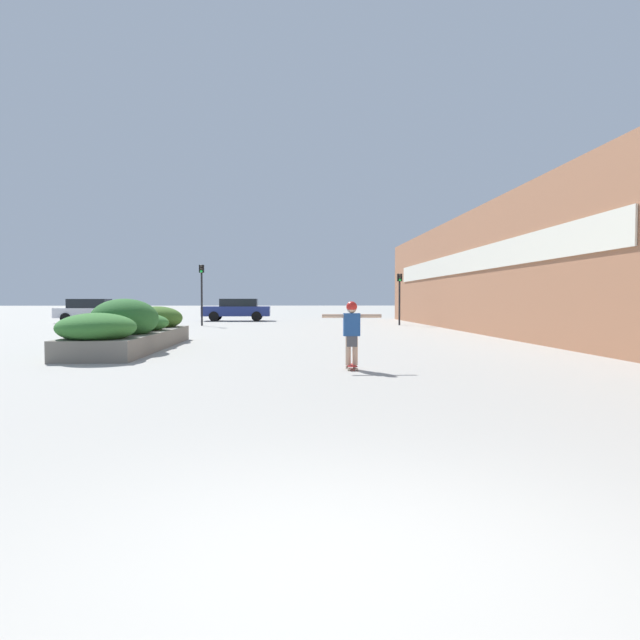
{
  "coord_description": "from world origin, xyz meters",
  "views": [
    {
      "loc": [
        -0.36,
        -3.1,
        1.5
      ],
      "look_at": [
        0.7,
        16.39,
        0.82
      ],
      "focal_mm": 32.0,
      "sensor_mm": 36.0,
      "label": 1
    }
  ],
  "objects_px": {
    "traffic_light_right": "(400,290)",
    "car_leftmost": "(531,311)",
    "skateboard": "(352,366)",
    "car_center_right": "(237,309)",
    "car_center_left": "(91,310)",
    "skateboarder": "(352,327)",
    "traffic_light_left": "(202,284)"
  },
  "relations": [
    {
      "from": "skateboard",
      "to": "car_center_right",
      "type": "distance_m",
      "value": 29.4
    },
    {
      "from": "skateboarder",
      "to": "traffic_light_left",
      "type": "xyz_separation_m",
      "value": [
        -6.44,
        21.3,
        1.48
      ]
    },
    {
      "from": "skateboard",
      "to": "traffic_light_left",
      "type": "height_order",
      "value": "traffic_light_left"
    },
    {
      "from": "car_center_left",
      "to": "traffic_light_left",
      "type": "distance_m",
      "value": 9.4
    },
    {
      "from": "traffic_light_right",
      "to": "traffic_light_left",
      "type": "bearing_deg",
      "value": -179.16
    },
    {
      "from": "skateboard",
      "to": "car_center_right",
      "type": "height_order",
      "value": "car_center_right"
    },
    {
      "from": "car_leftmost",
      "to": "car_center_right",
      "type": "xyz_separation_m",
      "value": [
        -19.76,
        4.17,
        0.07
      ]
    },
    {
      "from": "traffic_light_right",
      "to": "car_leftmost",
      "type": "bearing_deg",
      "value": 19.25
    },
    {
      "from": "car_center_left",
      "to": "car_center_right",
      "type": "height_order",
      "value": "car_center_right"
    },
    {
      "from": "car_center_right",
      "to": "traffic_light_right",
      "type": "bearing_deg",
      "value": -125.88
    },
    {
      "from": "skateboard",
      "to": "car_center_left",
      "type": "relative_size",
      "value": 0.14
    },
    {
      "from": "traffic_light_left",
      "to": "traffic_light_right",
      "type": "height_order",
      "value": "traffic_light_left"
    },
    {
      "from": "skateboard",
      "to": "car_leftmost",
      "type": "distance_m",
      "value": 28.8
    },
    {
      "from": "skateboard",
      "to": "skateboarder",
      "type": "height_order",
      "value": "skateboarder"
    },
    {
      "from": "skateboard",
      "to": "skateboarder",
      "type": "distance_m",
      "value": 0.86
    },
    {
      "from": "skateboarder",
      "to": "traffic_light_right",
      "type": "height_order",
      "value": "traffic_light_right"
    },
    {
      "from": "skateboard",
      "to": "car_leftmost",
      "type": "xyz_separation_m",
      "value": [
        14.67,
        24.77,
        0.7
      ]
    },
    {
      "from": "skateboard",
      "to": "car_center_left",
      "type": "bearing_deg",
      "value": 119.22
    },
    {
      "from": "car_leftmost",
      "to": "car_center_left",
      "type": "height_order",
      "value": "car_center_left"
    },
    {
      "from": "skateboarder",
      "to": "car_leftmost",
      "type": "bearing_deg",
      "value": 59.72
    },
    {
      "from": "skateboarder",
      "to": "car_center_left",
      "type": "height_order",
      "value": "car_center_left"
    },
    {
      "from": "car_leftmost",
      "to": "car_center_right",
      "type": "distance_m",
      "value": 20.19
    },
    {
      "from": "traffic_light_left",
      "to": "skateboarder",
      "type": "bearing_deg",
      "value": -73.18
    },
    {
      "from": "skateboard",
      "to": "traffic_light_right",
      "type": "distance_m",
      "value": 22.2
    },
    {
      "from": "car_leftmost",
      "to": "traffic_light_right",
      "type": "relative_size",
      "value": 1.29
    },
    {
      "from": "skateboarder",
      "to": "car_leftmost",
      "type": "distance_m",
      "value": 28.79
    },
    {
      "from": "skateboard",
      "to": "car_center_left",
      "type": "distance_m",
      "value": 29.79
    },
    {
      "from": "car_leftmost",
      "to": "traffic_light_right",
      "type": "xyz_separation_m",
      "value": [
        -9.43,
        -3.29,
        1.35
      ]
    },
    {
      "from": "skateboarder",
      "to": "traffic_light_left",
      "type": "relative_size",
      "value": 0.39
    },
    {
      "from": "skateboarder",
      "to": "car_leftmost",
      "type": "height_order",
      "value": "skateboarder"
    },
    {
      "from": "skateboard",
      "to": "car_leftmost",
      "type": "height_order",
      "value": "car_leftmost"
    },
    {
      "from": "skateboard",
      "to": "traffic_light_right",
      "type": "xyz_separation_m",
      "value": [
        5.24,
        21.47,
        2.05
      ]
    }
  ]
}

